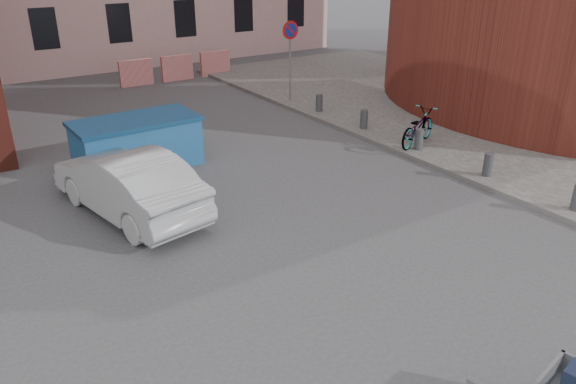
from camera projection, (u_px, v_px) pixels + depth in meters
ground at (306, 282)px, 9.20m from camera, size 120.00×120.00×0.00m
sidewalk at (497, 122)px, 17.27m from camera, size 9.00×24.00×0.12m
no_parking_sign at (290, 44)px, 18.64m from camera, size 0.60×0.09×2.65m
bollards at (419, 139)px, 14.66m from camera, size 0.22×9.02×0.55m
barriers at (177, 68)px, 22.56m from camera, size 4.70×0.18×1.00m
dumpster at (137, 143)px, 13.67m from camera, size 3.00×1.62×1.24m
silver_car at (128, 183)px, 11.28m from camera, size 2.16×4.23×1.33m
bicycle at (417, 127)px, 14.96m from camera, size 1.89×1.19×0.94m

